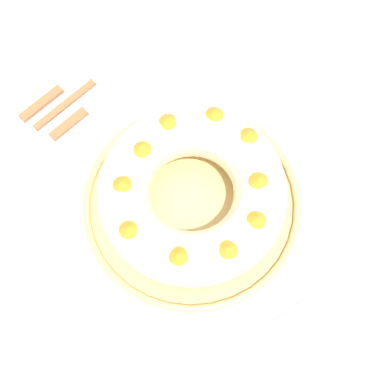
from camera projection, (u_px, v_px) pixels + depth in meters
The scene contains 8 objects.
ground_plane at pixel (196, 295), 1.53m from camera, with size 8.00×8.00×0.00m, color gray.
dining_table at pixel (198, 233), 0.93m from camera, with size 1.13×1.14×0.73m.
serving_dish at pixel (192, 203), 0.84m from camera, with size 0.34×0.34×0.02m.
bundt_cake at pixel (192, 192), 0.79m from camera, with size 0.28×0.28×0.09m.
fork at pixel (83, 91), 0.92m from camera, with size 0.02×0.18×0.01m.
serving_knife at pixel (59, 90), 0.92m from camera, with size 0.02×0.19×0.01m.
cake_knife at pixel (84, 112), 0.91m from camera, with size 0.02×0.16×0.01m.
napkin at pixel (321, 343), 0.78m from camera, with size 0.13×0.09×0.00m, color #B2D1B7.
Camera 1 is at (0.18, -0.19, 1.53)m, focal length 50.00 mm.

